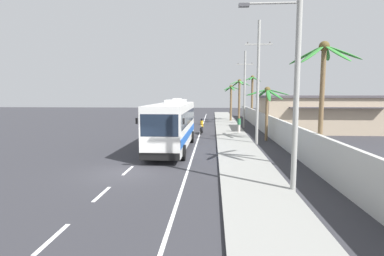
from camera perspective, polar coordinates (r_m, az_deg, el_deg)
ground_plane at (r=17.42m, az=-12.37°, el=-8.19°), size 160.00×160.00×0.00m
sidewalk_kerb at (r=26.59m, az=8.17°, el=-2.91°), size 3.20×90.00×0.14m
lane_markings at (r=31.52m, az=-0.97°, el=-1.51°), size 3.56×71.66×0.01m
boundary_wall at (r=30.89m, az=14.70°, el=0.11°), size 0.24×60.00×2.14m
coach_bus_foreground at (r=23.84m, az=-3.63°, el=0.79°), size 2.98×11.49×3.88m
coach_bus_far_lane at (r=55.87m, az=-2.64°, el=3.85°), size 3.11×11.93×3.58m
motorcycle_beside_bus at (r=33.43m, az=1.81°, el=0.09°), size 0.56×1.96×1.66m
pedestrian_near_kerb at (r=34.07m, az=8.81°, el=0.73°), size 0.36×0.36×1.68m
utility_pole_nearest at (r=13.89m, az=18.82°, el=11.11°), size 3.76×0.24×10.40m
utility_pole_mid at (r=26.72m, az=12.24°, el=8.53°), size 2.30×0.24×10.45m
utility_pole_far at (r=39.67m, az=9.81°, el=7.31°), size 2.16×0.24×9.72m
palm_nearest at (r=44.57m, az=8.85°, el=6.46°), size 3.10×3.15×6.45m
palm_second at (r=48.62m, az=7.33°, el=5.81°), size 2.76×2.84×5.74m
palm_third at (r=18.35m, az=23.35°, el=8.77°), size 3.68×3.66×7.19m
palm_fourth at (r=48.87m, az=11.20°, el=6.99°), size 2.81×2.96×7.23m
palm_farthest at (r=29.09m, az=13.87°, el=5.24°), size 4.02×3.80×5.01m
roadside_building at (r=38.13m, az=23.41°, el=2.51°), size 14.49×7.92×4.17m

